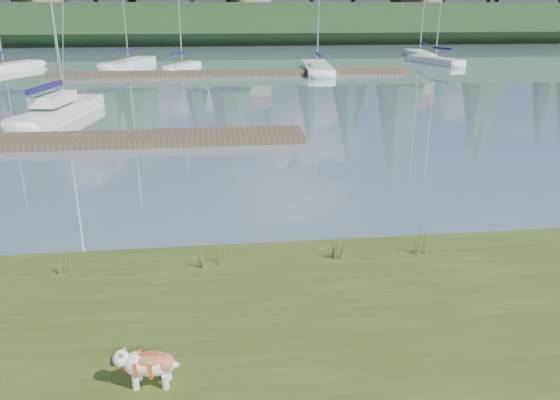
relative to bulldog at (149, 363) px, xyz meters
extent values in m
plane|color=#7A93A0|center=(0.24, 35.66, -0.65)|extent=(200.00, 200.00, 0.00)
cube|color=black|center=(0.24, 78.66, 1.85)|extent=(200.00, 20.00, 5.00)
cylinder|color=silver|center=(-0.17, -0.08, -0.21)|extent=(0.09, 0.09, 0.18)
cylinder|color=silver|center=(-0.15, 0.11, -0.21)|extent=(0.09, 0.09, 0.18)
cylinder|color=silver|center=(0.20, -0.11, -0.21)|extent=(0.09, 0.09, 0.18)
cylinder|color=silver|center=(0.22, 0.07, -0.21)|extent=(0.09, 0.09, 0.18)
ellipsoid|color=silver|center=(0.03, 0.00, -0.02)|extent=(0.64, 0.37, 0.29)
ellipsoid|color=#A5673E|center=(0.03, 0.00, 0.08)|extent=(0.45, 0.33, 0.10)
ellipsoid|color=silver|center=(-0.33, 0.03, 0.08)|extent=(0.23, 0.24, 0.21)
cube|color=black|center=(-0.43, 0.04, 0.04)|extent=(0.08, 0.11, 0.08)
cube|color=white|center=(-6.12, 19.92, -0.43)|extent=(2.73, 7.19, 0.70)
ellipsoid|color=white|center=(-5.55, 23.39, -0.43)|extent=(1.83, 2.14, 0.70)
cube|color=#17154C|center=(-6.29, 18.90, 0.90)|extent=(0.72, 3.18, 0.20)
cube|color=white|center=(-6.19, 19.53, 0.30)|extent=(1.52, 2.70, 0.45)
cube|color=#4C3D2C|center=(-3.76, 14.66, -0.50)|extent=(16.00, 2.00, 0.30)
cube|color=#4C3D2C|center=(2.24, 35.66, -0.50)|extent=(26.00, 2.20, 0.30)
cube|color=white|center=(-15.44, 40.38, -0.43)|extent=(4.36, 7.07, 0.70)
ellipsoid|color=white|center=(-13.99, 43.58, -0.43)|extent=(2.19, 2.38, 0.70)
cube|color=white|center=(-6.16, 42.59, -0.43)|extent=(3.87, 7.76, 0.70)
ellipsoid|color=white|center=(-5.05, 46.22, -0.43)|extent=(2.19, 2.46, 0.70)
cube|color=#17154C|center=(-6.46, 41.60, 0.75)|extent=(1.07, 2.95, 0.20)
cube|color=white|center=(-1.50, 38.93, -0.43)|extent=(2.85, 4.92, 0.70)
ellipsoid|color=white|center=(-0.59, 41.19, -0.43)|extent=(1.48, 1.63, 0.70)
cylinder|color=silver|center=(-1.50, 38.93, 3.97)|extent=(0.12, 0.12, 7.65)
cube|color=#17154C|center=(-1.75, 38.32, 0.75)|extent=(0.91, 1.87, 0.20)
cube|color=white|center=(9.00, 37.09, -0.43)|extent=(2.77, 8.72, 0.70)
ellipsoid|color=white|center=(9.42, 41.35, -0.43)|extent=(2.09, 2.51, 0.70)
cube|color=#17154C|center=(8.89, 35.93, 0.75)|extent=(0.53, 3.41, 0.20)
cube|color=white|center=(20.50, 41.77, -0.43)|extent=(3.05, 6.57, 0.70)
ellipsoid|color=white|center=(19.68, 44.87, -0.43)|extent=(1.80, 2.05, 0.70)
cube|color=#17154C|center=(20.72, 40.92, 0.75)|extent=(0.85, 2.51, 0.20)
cube|color=white|center=(21.46, 48.23, -0.43)|extent=(2.82, 7.71, 0.70)
ellipsoid|color=white|center=(22.02, 51.96, -0.43)|extent=(1.93, 2.28, 0.70)
cube|color=#17154C|center=(21.31, 47.22, 0.75)|extent=(0.64, 3.00, 0.20)
cone|color=#475B23|center=(0.55, 3.21, -0.06)|extent=(0.03, 0.03, 0.49)
cone|color=brown|center=(0.66, 3.14, -0.11)|extent=(0.03, 0.03, 0.39)
cone|color=#475B23|center=(0.61, 3.24, -0.03)|extent=(0.03, 0.03, 0.54)
cone|color=brown|center=(0.69, 3.18, -0.13)|extent=(0.03, 0.03, 0.34)
cone|color=#475B23|center=(0.57, 3.13, -0.08)|extent=(0.03, 0.03, 0.44)
cone|color=#475B23|center=(0.87, 3.38, -0.04)|extent=(0.03, 0.03, 0.53)
cone|color=brown|center=(0.98, 3.31, -0.09)|extent=(0.03, 0.03, 0.43)
cone|color=#475B23|center=(0.93, 3.41, -0.01)|extent=(0.03, 0.03, 0.59)
cone|color=brown|center=(1.01, 3.35, -0.12)|extent=(0.03, 0.03, 0.37)
cone|color=#475B23|center=(0.89, 3.30, -0.06)|extent=(0.03, 0.03, 0.48)
cone|color=#475B23|center=(3.11, 3.30, 0.01)|extent=(0.03, 0.03, 0.62)
cone|color=brown|center=(3.22, 3.23, -0.05)|extent=(0.03, 0.03, 0.50)
cone|color=#475B23|center=(3.17, 3.33, 0.04)|extent=(0.03, 0.03, 0.69)
cone|color=brown|center=(3.25, 3.27, -0.08)|extent=(0.03, 0.03, 0.44)
cone|color=#475B23|center=(3.13, 3.22, -0.02)|extent=(0.03, 0.03, 0.56)
cone|color=#475B23|center=(-1.88, 3.29, -0.03)|extent=(0.03, 0.03, 0.54)
cone|color=brown|center=(-1.77, 3.22, -0.09)|extent=(0.03, 0.03, 0.43)
cone|color=#475B23|center=(-1.82, 3.32, 0.00)|extent=(0.03, 0.03, 0.60)
cone|color=brown|center=(-1.74, 3.26, -0.11)|extent=(0.03, 0.03, 0.38)
cone|color=#475B23|center=(-1.86, 3.21, -0.06)|extent=(0.03, 0.03, 0.49)
cone|color=#475B23|center=(3.05, 3.31, -0.10)|extent=(0.03, 0.03, 0.41)
cone|color=brown|center=(3.16, 3.24, -0.14)|extent=(0.03, 0.03, 0.33)
cone|color=#475B23|center=(3.11, 3.34, -0.08)|extent=(0.03, 0.03, 0.45)
cone|color=brown|center=(3.19, 3.28, -0.16)|extent=(0.03, 0.03, 0.28)
cone|color=#475B23|center=(3.07, 3.23, -0.12)|extent=(0.03, 0.03, 0.37)
cone|color=#475B23|center=(4.68, 3.36, 0.01)|extent=(0.03, 0.03, 0.63)
cone|color=brown|center=(4.79, 3.29, -0.05)|extent=(0.03, 0.03, 0.51)
cone|color=#475B23|center=(4.74, 3.39, 0.04)|extent=(0.03, 0.03, 0.69)
cone|color=brown|center=(4.82, 3.33, -0.08)|extent=(0.03, 0.03, 0.44)
cone|color=#475B23|center=(4.70, 3.28, -0.02)|extent=(0.03, 0.03, 0.57)
cube|color=#33281C|center=(0.24, 4.06, -0.58)|extent=(60.00, 0.50, 0.14)
camera|label=1|loc=(0.95, -5.85, 4.19)|focal=35.00mm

